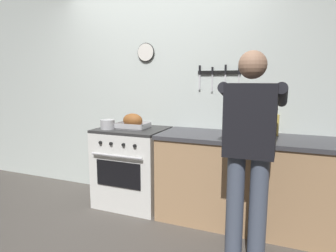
% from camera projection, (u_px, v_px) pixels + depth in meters
% --- Properties ---
extents(ground_plane, '(8.00, 8.00, 0.00)m').
position_uv_depth(ground_plane, '(99.00, 252.00, 2.45)').
color(ground_plane, '#4C4742').
extents(wall_back, '(6.00, 0.13, 2.60)m').
position_uv_depth(wall_back, '(162.00, 92.00, 3.48)').
color(wall_back, silver).
rests_on(wall_back, ground).
extents(counter_block, '(2.03, 0.65, 0.90)m').
position_uv_depth(counter_block, '(260.00, 182.00, 2.84)').
color(counter_block, tan).
rests_on(counter_block, ground).
extents(stove, '(0.76, 0.67, 0.90)m').
position_uv_depth(stove, '(133.00, 166.00, 3.36)').
color(stove, white).
rests_on(stove, ground).
extents(person_cook, '(0.51, 0.63, 1.66)m').
position_uv_depth(person_cook, '(249.00, 144.00, 2.25)').
color(person_cook, '#4C566B').
rests_on(person_cook, ground).
extents(roasting_pan, '(0.35, 0.26, 0.17)m').
position_uv_depth(roasting_pan, '(133.00, 122.00, 3.28)').
color(roasting_pan, '#B7B7BC').
rests_on(roasting_pan, stove).
extents(saucepan, '(0.16, 0.16, 0.11)m').
position_uv_depth(saucepan, '(108.00, 124.00, 3.23)').
color(saucepan, '#B7B7BC').
rests_on(saucepan, stove).
extents(cutting_board, '(0.36, 0.24, 0.02)m').
position_uv_depth(cutting_board, '(253.00, 136.00, 2.77)').
color(cutting_board, tan).
rests_on(cutting_board, counter_block).
extents(bottle_wine_red, '(0.08, 0.08, 0.30)m').
position_uv_depth(bottle_wine_red, '(246.00, 122.00, 2.90)').
color(bottle_wine_red, '#47141E').
rests_on(bottle_wine_red, counter_block).
extents(bottle_cooking_oil, '(0.07, 0.07, 0.27)m').
position_uv_depth(bottle_cooking_oil, '(275.00, 124.00, 2.85)').
color(bottle_cooking_oil, gold).
rests_on(bottle_cooking_oil, counter_block).
extents(bottle_olive_oil, '(0.06, 0.06, 0.26)m').
position_uv_depth(bottle_olive_oil, '(251.00, 122.00, 3.01)').
color(bottle_olive_oil, '#385623').
rests_on(bottle_olive_oil, counter_block).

